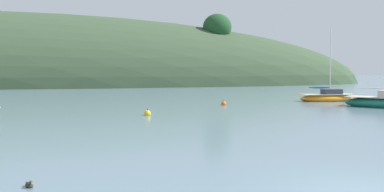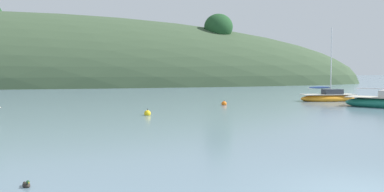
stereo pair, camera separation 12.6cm
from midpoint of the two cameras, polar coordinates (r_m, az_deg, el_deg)
ground_plane at (r=12.02m, az=21.16°, el=-11.34°), size 400.00×400.00×0.00m
sailboat_white_near at (r=44.35m, az=16.88°, el=-0.17°), size 5.53×2.16×7.18m
mooring_buoy_outer at (r=37.71m, az=3.99°, el=-0.99°), size 0.44×0.44×0.54m
mooring_buoy_inner at (r=29.38m, az=-5.84°, el=-2.25°), size 0.44×0.44×0.54m
duck_lone_left at (r=12.38m, az=-20.39°, el=-10.64°), size 0.30×0.41×0.24m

